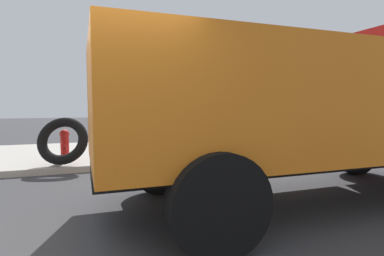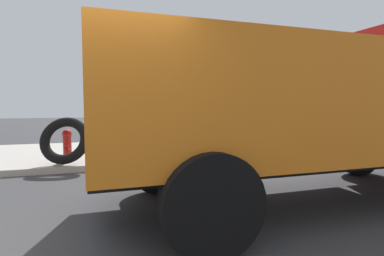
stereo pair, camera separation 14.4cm
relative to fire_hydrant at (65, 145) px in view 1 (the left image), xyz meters
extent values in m
plane|color=#38383A|center=(0.28, -4.80, -0.58)|extent=(80.00, 80.00, 0.00)
cube|color=#ADA89E|center=(0.28, 1.70, -0.51)|extent=(36.00, 5.00, 0.15)
cylinder|color=red|center=(0.00, 0.01, -0.12)|extent=(0.20, 0.20, 0.64)
sphere|color=red|center=(0.00, 0.01, 0.26)|extent=(0.24, 0.24, 0.24)
cylinder|color=red|center=(0.00, -0.18, -0.04)|extent=(0.09, 0.16, 0.09)
cylinder|color=red|center=(0.00, 0.19, -0.04)|extent=(0.09, 0.16, 0.09)
cylinder|color=red|center=(0.00, -0.18, -0.12)|extent=(0.11, 0.16, 0.11)
torus|color=black|center=(-0.02, -0.46, 0.15)|extent=(1.32, 0.99, 1.16)
cube|color=orange|center=(2.92, -4.27, 1.02)|extent=(4.80, 2.50, 1.60)
cube|color=black|center=(4.02, -4.27, 0.09)|extent=(7.00, 0.91, 0.24)
cylinder|color=black|center=(6.32, -3.01, -0.03)|extent=(1.10, 0.30, 1.10)
cylinder|color=black|center=(1.72, -3.02, -0.03)|extent=(1.10, 0.30, 1.10)
cylinder|color=black|center=(1.72, -5.52, -0.03)|extent=(1.10, 0.30, 1.10)
camera|label=1|loc=(0.44, -8.29, 0.97)|focal=28.63mm
camera|label=2|loc=(0.57, -8.34, 0.97)|focal=28.63mm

